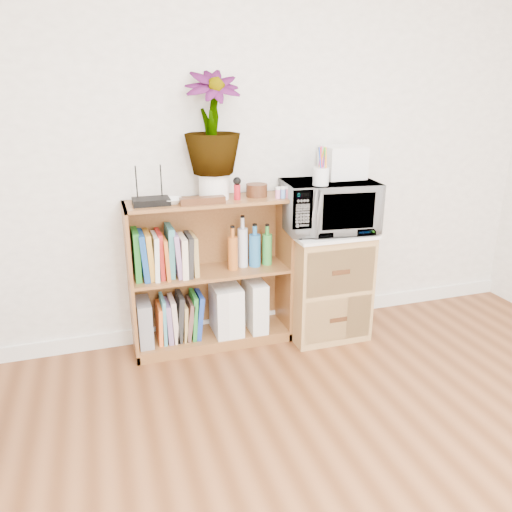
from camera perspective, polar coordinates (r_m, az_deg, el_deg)
name	(u,v)px	position (r m, az deg, el deg)	size (l,w,h in m)	color
skirting_board	(257,319)	(3.51, 0.11, -7.19)	(4.00, 0.02, 0.10)	white
bookshelf	(211,274)	(3.13, -5.19, -2.11)	(1.00, 0.30, 0.95)	brown
wicker_unit	(324,283)	(3.35, 7.80, -3.13)	(0.50, 0.45, 0.70)	#9E7542
microwave	(329,206)	(3.18, 8.30, 5.65)	(0.57, 0.38, 0.31)	silver
pen_cup	(321,176)	(3.01, 7.42, 9.01)	(0.10, 0.10, 0.10)	silver
small_appliance	(343,162)	(3.26, 9.87, 10.51)	(0.25, 0.21, 0.20)	white
router	(151,201)	(2.92, -11.90, 6.12)	(0.21, 0.14, 0.04)	black
white_bowl	(171,201)	(2.93, -9.66, 6.22)	(0.13, 0.13, 0.03)	white
plant_pot	(214,186)	(3.01, -4.83, 7.93)	(0.18, 0.18, 0.15)	white
potted_plant	(212,123)	(2.96, -5.03, 14.90)	(0.33, 0.33, 0.58)	#33692A
trinket_box	(203,201)	(2.89, -6.13, 6.30)	(0.26, 0.06, 0.04)	#3C1E10
kokeshi_doll	(237,192)	(2.99, -2.17, 7.30)	(0.04, 0.04, 0.09)	#AC1520
wooden_bowl	(257,190)	(3.08, 0.08, 7.53)	(0.13, 0.13, 0.08)	#3D1F10
paint_jars	(283,194)	(3.03, 3.09, 7.11)	(0.11, 0.04, 0.05)	pink
file_box	(144,322)	(3.18, -12.64, -7.36)	(0.08, 0.23, 0.28)	gray
magazine_holder_left	(221,309)	(3.23, -4.05, -6.11)	(0.10, 0.26, 0.32)	silver
magazine_holder_mid	(232,308)	(3.25, -2.80, -5.94)	(0.10, 0.26, 0.32)	white
magazine_holder_right	(255,304)	(3.29, -0.14, -5.49)	(0.11, 0.27, 0.34)	silver
cookbooks	(164,254)	(3.04, -10.45, 0.18)	(0.37, 0.20, 0.31)	#217D26
liquor_bottles	(250,246)	(3.14, -0.74, 1.20)	(0.30, 0.07, 0.32)	#B75E22
lower_books	(179,318)	(3.21, -8.77, -7.01)	(0.29, 0.19, 0.30)	orange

